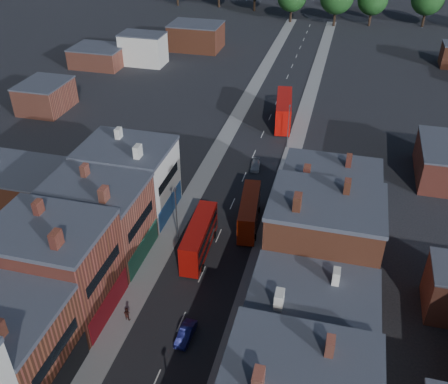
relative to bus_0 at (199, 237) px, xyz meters
The scene contains 12 objects.
pavement_west 22.71m from the bus_0, 102.80° to the left, with size 3.00×200.00×0.12m, color gray.
pavement_east 23.55m from the bus_0, 70.03° to the left, with size 3.00×200.00×0.12m, color gray.
lamp_post_2 4.76m from the bus_0, 151.43° to the left, with size 0.25×0.70×8.12m.
lamp_post_3 32.78m from the bus_0, 78.18° to the left, with size 0.25×0.70×8.12m.
bus_0 is the anchor object (origin of this frame).
bus_1 8.98m from the bus_0, 56.17° to the left, with size 3.49×10.41×4.41m.
bus_2 41.82m from the bus_0, 83.87° to the left, with size 4.49×12.81×5.41m.
car_1 14.34m from the bus_0, 79.05° to the right, with size 1.35×3.88×1.28m, color navy.
car_2 3.90m from the bus_0, 102.71° to the left, with size 1.99×4.32×1.20m, color black.
car_3 23.53m from the bus_0, 83.39° to the left, with size 1.50×3.69×1.07m, color #BDBDBD.
ped_1 13.96m from the bus_0, 108.57° to the right, with size 0.81×0.44×1.66m, color #45221B.
ped_3 10.49m from the bus_0, 27.60° to the right, with size 1.05×0.48×1.79m, color #514E46.
Camera 1 is at (14.33, -20.13, 42.53)m, focal length 40.00 mm.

